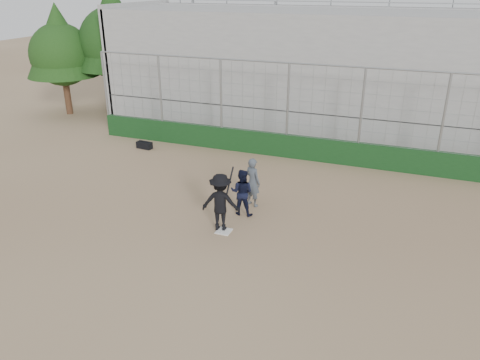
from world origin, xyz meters
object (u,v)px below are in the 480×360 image
(batter_at_plate, at_px, (221,202))
(catcher_crouched, at_px, (242,200))
(umpire, at_px, (253,184))
(equipment_bag, at_px, (144,145))

(batter_at_plate, relative_size, catcher_crouched, 1.83)
(catcher_crouched, relative_size, umpire, 0.70)
(catcher_crouched, height_order, umpire, umpire)
(catcher_crouched, height_order, equipment_bag, catcher_crouched)
(umpire, distance_m, equipment_bag, 7.54)
(umpire, bearing_deg, equipment_bag, -5.64)
(batter_at_plate, distance_m, umpire, 1.95)
(catcher_crouched, bearing_deg, equipment_bag, 144.81)
(batter_at_plate, relative_size, umpire, 1.29)
(catcher_crouched, bearing_deg, batter_at_plate, -102.54)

